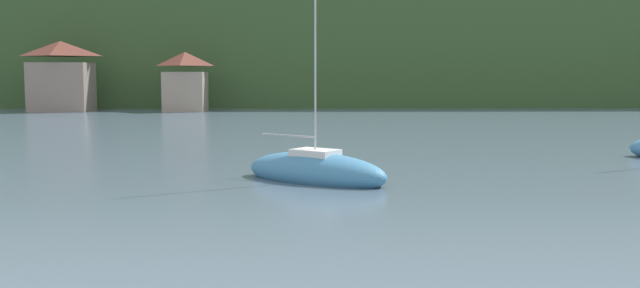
# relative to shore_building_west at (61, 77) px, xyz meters

# --- Properties ---
(wooded_hillside) EXTENTS (352.00, 57.51, 36.01)m
(wooded_hillside) POSITION_rel_shore_building_west_xyz_m (21.92, 38.35, 3.52)
(wooded_hillside) COLOR #38562D
(wooded_hillside) RESTS_ON ground_plane
(shore_building_west) EXTENTS (6.67, 5.04, 7.82)m
(shore_building_west) POSITION_rel_shore_building_west_xyz_m (0.00, 0.00, 0.00)
(shore_building_west) COLOR gray
(shore_building_west) RESTS_ON ground_plane
(shore_building_westcentral) EXTENTS (4.69, 5.07, 6.63)m
(shore_building_westcentral) POSITION_rel_shore_building_west_xyz_m (13.80, 0.02, -0.57)
(shore_building_westcentral) COLOR gray
(shore_building_westcentral) RESTS_ON ground_plane
(sailboat_mid_0) EXTENTS (6.40, 5.53, 9.06)m
(sailboat_mid_0) POSITION_rel_shore_building_west_xyz_m (27.57, -52.51, -3.41)
(sailboat_mid_0) COLOR teal
(sailboat_mid_0) RESTS_ON ground_plane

